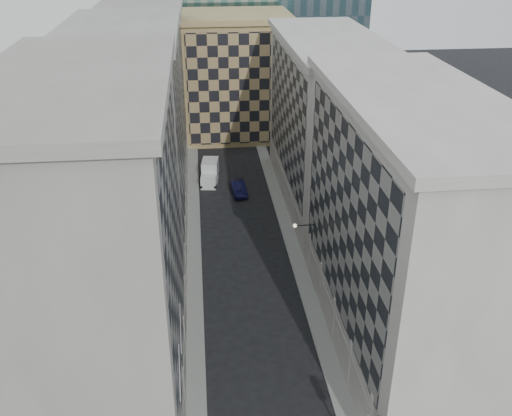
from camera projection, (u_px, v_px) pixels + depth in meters
sidewalk_west at (194, 254)px, 59.39m from camera, size 1.50×100.00×0.15m
sidewalk_east at (294, 249)px, 60.37m from camera, size 1.50×100.00×0.15m
bldg_left_a at (100, 257)px, 36.71m from camera, size 10.80×22.80×23.70m
bldg_left_b at (131, 145)px, 56.46m from camera, size 10.80×22.80×22.70m
bldg_left_c at (147, 91)px, 76.22m from camera, size 10.80×22.80×21.70m
bldg_right_a at (404, 230)px, 42.96m from camera, size 10.80×26.80×20.70m
bldg_right_b at (327, 123)px, 67.14m from camera, size 10.80×28.80×19.70m
tan_block at (236, 75)px, 89.49m from camera, size 16.80×14.80×18.80m
flagpoles_left at (180, 349)px, 34.45m from camera, size 0.10×6.33×2.33m
bracket_lamp at (297, 226)px, 52.20m from camera, size 1.98×0.36×0.36m
box_truck at (210, 173)px, 75.62m from camera, size 2.65×5.27×2.78m
dark_car at (238, 188)px, 72.52m from camera, size 2.11×4.87×1.56m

